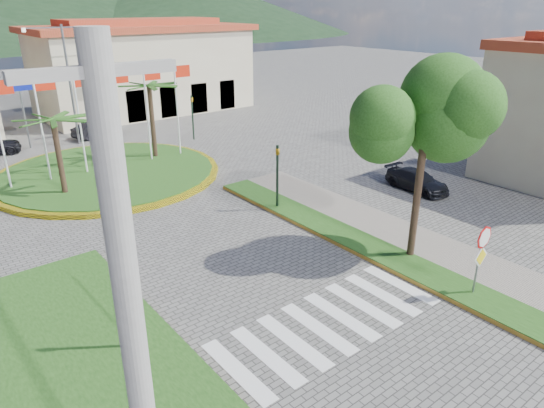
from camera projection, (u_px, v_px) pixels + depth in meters
ground at (439, 399)px, 12.18m from camera, size 160.00×160.00×0.00m
sidewalk_right at (489, 284)px, 17.05m from camera, size 4.00×28.00×0.15m
verge_right at (471, 295)px, 16.36m from camera, size 1.60×28.00×0.18m
median_left at (97, 378)px, 12.74m from camera, size 5.00×14.00×0.18m
crosswalk at (327, 323)px, 15.07m from camera, size 8.00×3.00×0.01m
roundabout_island at (108, 173)px, 28.02m from camera, size 12.70×12.70×6.00m
stop_sign at (482, 250)px, 15.74m from camera, size 0.80×0.11×2.65m
deciduous_tree at (426, 128)px, 16.99m from camera, size 3.60×3.60×6.80m
utility_pole at (142, 403)px, 6.14m from camera, size 0.32×0.32×9.00m
traffic_light_left at (128, 293)px, 13.14m from camera, size 0.15×0.18×3.20m
traffic_light_right at (277, 171)px, 22.70m from camera, size 0.15×0.18×3.20m
traffic_light_far at (192, 113)px, 34.84m from camera, size 0.18×0.15×3.20m
direction_sign_west at (21, 97)px, 32.06m from camera, size 1.60×0.14×5.20m
direction_sign_east at (96, 89)px, 34.94m from camera, size 1.60×0.14×5.20m
street_lamp_centre at (69, 79)px, 32.72m from camera, size 4.80×0.16×8.00m
building_right at (144, 67)px, 43.92m from camera, size 19.08×9.54×8.05m
hill_far_east at (189, 5)px, 146.65m from camera, size 120.00×120.00×18.00m
car_dark_b at (96, 129)px, 36.04m from camera, size 3.75×2.10×1.17m
car_side_right at (417, 180)px, 25.71m from camera, size 1.72×3.73×1.05m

